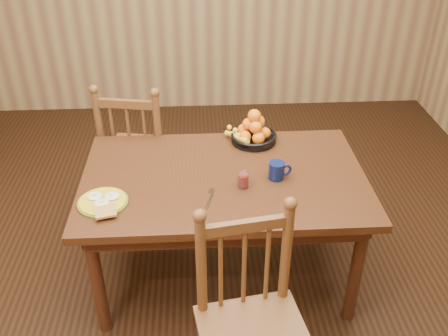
{
  "coord_description": "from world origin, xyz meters",
  "views": [
    {
      "loc": [
        -0.14,
        -2.35,
        2.3
      ],
      "look_at": [
        0.0,
        0.0,
        0.8
      ],
      "focal_mm": 40.0,
      "sensor_mm": 36.0,
      "label": 1
    }
  ],
  "objects": [
    {
      "name": "dining_table",
      "position": [
        0.0,
        0.0,
        0.67
      ],
      "size": [
        1.6,
        1.0,
        0.75
      ],
      "color": "black",
      "rests_on": "ground"
    },
    {
      "name": "chair_far",
      "position": [
        -0.56,
        0.69,
        0.51
      ],
      "size": [
        0.55,
        0.53,
        1.05
      ],
      "rotation": [
        0.0,
        0.0,
        2.96
      ],
      "color": "#492D16",
      "rests_on": "ground"
    },
    {
      "name": "coffee_mug",
      "position": [
        0.29,
        -0.04,
        0.8
      ],
      "size": [
        0.13,
        0.09,
        0.1
      ],
      "color": "#0A133C",
      "rests_on": "dining_table"
    },
    {
      "name": "breakfast_plate",
      "position": [
        -0.64,
        -0.23,
        0.76
      ],
      "size": [
        0.26,
        0.3,
        0.04
      ],
      "color": "#59601E",
      "rests_on": "dining_table"
    },
    {
      "name": "fruit_bowl",
      "position": [
        0.2,
        0.38,
        0.81
      ],
      "size": [
        0.32,
        0.29,
        0.22
      ],
      "color": "black",
      "rests_on": "dining_table"
    },
    {
      "name": "juice_glass",
      "position": [
        0.1,
        -0.12,
        0.79
      ],
      "size": [
        0.06,
        0.06,
        0.09
      ],
      "color": "silver",
      "rests_on": "dining_table"
    },
    {
      "name": "spoon",
      "position": [
        -0.67,
        -0.22,
        0.75
      ],
      "size": [
        0.05,
        0.16,
        0.01
      ],
      "rotation": [
        0.0,
        0.0,
        0.2
      ],
      "color": "silver",
      "rests_on": "dining_table"
    },
    {
      "name": "chair_near",
      "position": [
        0.07,
        -0.87,
        0.51
      ],
      "size": [
        0.54,
        0.52,
        1.05
      ],
      "rotation": [
        0.0,
        0.0,
        0.16
      ],
      "color": "#492D16",
      "rests_on": "ground"
    },
    {
      "name": "room",
      "position": [
        0.0,
        0.0,
        1.35
      ],
      "size": [
        4.52,
        5.02,
        2.72
      ],
      "color": "black",
      "rests_on": "ground"
    },
    {
      "name": "fork",
      "position": [
        -0.09,
        -0.21,
        0.75
      ],
      "size": [
        0.06,
        0.18,
        0.0
      ],
      "rotation": [
        0.0,
        0.0,
        -0.28
      ],
      "color": "silver",
      "rests_on": "dining_table"
    }
  ]
}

